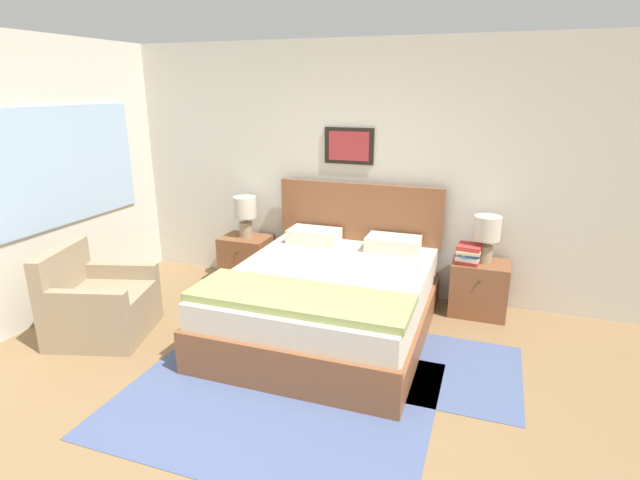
{
  "coord_description": "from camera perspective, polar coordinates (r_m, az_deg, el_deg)",
  "views": [
    {
      "loc": [
        1.27,
        -2.3,
        2.13
      ],
      "look_at": [
        -0.08,
        1.49,
        0.9
      ],
      "focal_mm": 28.0,
      "sensor_mm": 36.0,
      "label": 1
    }
  ],
  "objects": [
    {
      "name": "book_paperback_top",
      "position": [
        4.93,
        16.73,
        -0.76
      ],
      "size": [
        0.24,
        0.25,
        0.04
      ],
      "rotation": [
        0.0,
        0.0,
        -0.11
      ],
      "color": "#B7332D",
      "rests_on": "book_slim_near_top"
    },
    {
      "name": "armchair",
      "position": [
        4.87,
        -23.99,
        -6.9
      ],
      "size": [
        0.96,
        0.95,
        0.81
      ],
      "rotation": [
        0.0,
        0.0,
        -1.29
      ],
      "color": "#998466",
      "rests_on": "ground_plane"
    },
    {
      "name": "wall_left",
      "position": [
        5.45,
        -27.58,
        6.42
      ],
      "size": [
        0.08,
        5.1,
        2.6
      ],
      "color": "beige",
      "rests_on": "ground_plane"
    },
    {
      "name": "book_novel_upper",
      "position": [
        4.95,
        16.67,
        -1.44
      ],
      "size": [
        0.21,
        0.28,
        0.03
      ],
      "rotation": [
        0.0,
        0.0,
        0.2
      ],
      "color": "#335693",
      "rests_on": "book_hardcover_middle"
    },
    {
      "name": "ground_plane",
      "position": [
        3.38,
        -7.76,
        -22.25
      ],
      "size": [
        16.0,
        16.0,
        0.0
      ],
      "primitive_type": "plane",
      "color": "olive"
    },
    {
      "name": "book_slim_near_top",
      "position": [
        4.94,
        16.7,
        -1.14
      ],
      "size": [
        0.23,
        0.28,
        0.03
      ],
      "rotation": [
        0.0,
        0.0,
        -0.05
      ],
      "color": "beige",
      "rests_on": "book_novel_upper"
    },
    {
      "name": "nightstand_near_window",
      "position": [
        5.71,
        -8.4,
        -2.19
      ],
      "size": [
        0.53,
        0.43,
        0.53
      ],
      "color": "brown",
      "rests_on": "ground_plane"
    },
    {
      "name": "area_rug_main",
      "position": [
        3.76,
        -5.1,
        -17.5
      ],
      "size": [
        2.2,
        1.73,
        0.01
      ],
      "color": "#47567F",
      "rests_on": "ground_plane"
    },
    {
      "name": "bed",
      "position": [
        4.5,
        0.94,
        -6.71
      ],
      "size": [
        1.74,
        2.11,
        1.18
      ],
      "color": "brown",
      "rests_on": "ground_plane"
    },
    {
      "name": "nightstand_by_door",
      "position": [
        5.1,
        17.7,
        -5.25
      ],
      "size": [
        0.53,
        0.43,
        0.53
      ],
      "color": "brown",
      "rests_on": "ground_plane"
    },
    {
      "name": "table_lamp_by_door",
      "position": [
        4.95,
        18.51,
        0.78
      ],
      "size": [
        0.25,
        0.25,
        0.45
      ],
      "color": "gray",
      "rests_on": "nightstand_by_door"
    },
    {
      "name": "table_lamp_near_window",
      "position": [
        5.58,
        -8.56,
        3.27
      ],
      "size": [
        0.25,
        0.25,
        0.45
      ],
      "color": "gray",
      "rests_on": "nightstand_near_window"
    },
    {
      "name": "area_rug_bedside",
      "position": [
        4.18,
        16.4,
        -14.35
      ],
      "size": [
        0.82,
        1.11,
        0.01
      ],
      "color": "#47567F",
      "rests_on": "ground_plane"
    },
    {
      "name": "wall_back",
      "position": [
        5.25,
        5.44,
        7.89
      ],
      "size": [
        7.74,
        0.09,
        2.6
      ],
      "color": "beige",
      "rests_on": "ground_plane"
    },
    {
      "name": "book_hardcover_middle",
      "position": [
        4.96,
        16.64,
        -1.83
      ],
      "size": [
        0.24,
        0.27,
        0.04
      ],
      "rotation": [
        0.0,
        0.0,
        -0.15
      ],
      "color": "silver",
      "rests_on": "book_thick_bottom"
    },
    {
      "name": "book_thick_bottom",
      "position": [
        4.97,
        16.6,
        -2.26
      ],
      "size": [
        0.24,
        0.25,
        0.04
      ],
      "rotation": [
        0.0,
        0.0,
        -0.16
      ],
      "color": "#B7332D",
      "rests_on": "nightstand_by_door"
    }
  ]
}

